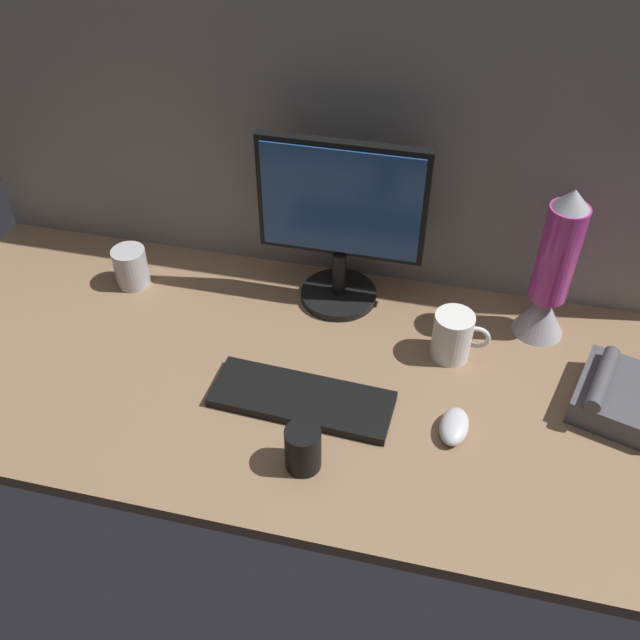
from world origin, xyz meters
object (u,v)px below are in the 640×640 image
at_px(mug_steel, 131,267).
at_px(desk_phone, 619,396).
at_px(mug_black_travel, 303,448).
at_px(mug_ceramic_white, 453,336).
at_px(keyboard, 302,399).
at_px(lava_lamp, 552,277).
at_px(mouse, 454,426).
at_px(monitor, 341,219).

xyz_separation_m(mug_steel, desk_phone, (1.12, -0.15, -0.02)).
relative_size(mug_black_travel, mug_ceramic_white, 0.78).
bearing_deg(mug_black_travel, keyboard, 105.21).
bearing_deg(mug_steel, mug_black_travel, -38.81).
bearing_deg(lava_lamp, keyboard, -144.52).
distance_m(mouse, desk_phone, 0.35).
relative_size(lava_lamp, desk_phone, 1.60).
bearing_deg(mug_black_travel, desk_phone, 25.97).
height_order(mug_ceramic_white, lava_lamp, lava_lamp).
xyz_separation_m(monitor, mug_ceramic_white, (0.28, -0.14, -0.16)).
xyz_separation_m(keyboard, lava_lamp, (0.47, 0.33, 0.14)).
distance_m(monitor, desk_phone, 0.68).
distance_m(keyboard, mug_black_travel, 0.16).
bearing_deg(lava_lamp, mouse, -115.03).
bearing_deg(mug_steel, lava_lamp, 2.99).
xyz_separation_m(keyboard, mug_steel, (-0.49, 0.28, 0.04)).
distance_m(monitor, mug_steel, 0.53).
distance_m(mug_black_travel, mug_steel, 0.69).
height_order(monitor, lava_lamp, monitor).
bearing_deg(lava_lamp, monitor, 178.03).
relative_size(monitor, mug_black_travel, 4.24).
relative_size(mug_steel, lava_lamp, 0.26).
distance_m(keyboard, mouse, 0.31).
bearing_deg(mug_ceramic_white, keyboard, -143.43).
xyz_separation_m(monitor, mouse, (0.30, -0.35, -0.20)).
bearing_deg(mug_ceramic_white, mouse, -83.06).
relative_size(monitor, mug_ceramic_white, 3.30).
bearing_deg(desk_phone, mug_ceramic_white, 167.81).
bearing_deg(monitor, mug_ceramic_white, -26.61).
bearing_deg(monitor, keyboard, -90.61).
xyz_separation_m(mug_black_travel, mug_ceramic_white, (0.24, 0.36, 0.01)).
height_order(mug_black_travel, lava_lamp, lava_lamp).
xyz_separation_m(mug_steel, mug_ceramic_white, (0.78, -0.07, 0.01)).
bearing_deg(monitor, mug_black_travel, -85.78).
xyz_separation_m(monitor, lava_lamp, (0.46, -0.02, -0.07)).
relative_size(keyboard, mug_ceramic_white, 3.02).
height_order(keyboard, mouse, mouse).
relative_size(mouse, mug_black_travel, 1.01).
height_order(mouse, mug_ceramic_white, mug_ceramic_white).
distance_m(monitor, keyboard, 0.41).
bearing_deg(mug_ceramic_white, mug_black_travel, -124.00).
bearing_deg(lava_lamp, mug_black_travel, -131.52).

